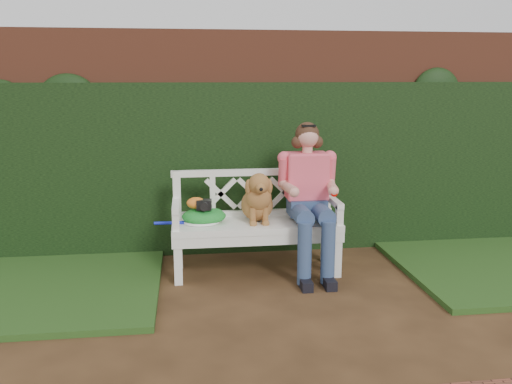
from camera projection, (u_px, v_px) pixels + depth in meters
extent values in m
plane|color=#342112|center=(305.00, 318.00, 4.01)|extent=(60.00, 60.00, 0.00)
cube|color=brown|center=(268.00, 141.00, 5.62)|extent=(10.00, 0.30, 2.20)
cube|color=#203E15|center=(271.00, 168.00, 5.46)|extent=(10.00, 0.18, 1.70)
cube|color=#224318|center=(4.00, 286.00, 4.57)|extent=(2.60, 2.00, 0.05)
cube|color=black|center=(204.00, 205.00, 4.74)|extent=(0.14, 0.11, 0.09)
ellipsoid|color=orange|center=(196.00, 203.00, 4.76)|extent=(0.20, 0.17, 0.10)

